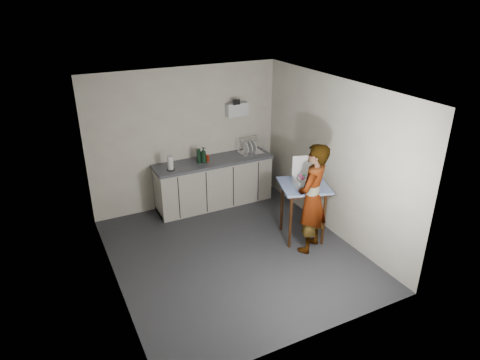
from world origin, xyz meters
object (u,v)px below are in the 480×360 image
side_table (304,192)px  dish_rack (250,150)px  dark_bottle (199,156)px  kitchen_counter (214,184)px  standing_man (312,199)px  paper_towel (170,163)px  bakery_box (304,179)px  soap_bottle (203,155)px  soda_can (208,158)px

side_table → dish_rack: bearing=108.9°
dish_rack → dark_bottle: bearing=-179.4°
side_table → kitchen_counter: bearing=132.8°
dark_bottle → standing_man: bearing=-64.0°
paper_towel → dish_rack: 1.64m
standing_man → dark_bottle: size_ratio=6.80×
standing_man → bakery_box: 0.38m
side_table → bakery_box: bearing=-134.6°
side_table → paper_towel: bearing=153.0°
soap_bottle → soda_can: (0.09, 0.03, -0.08)m
side_table → standing_man: (-0.08, -0.34, 0.04)m
kitchen_counter → paper_towel: (-0.85, -0.10, 0.61)m
soap_bottle → dish_rack: size_ratio=0.67×
soap_bottle → paper_towel: bearing=-173.8°
kitchen_counter → dark_bottle: (-0.28, 0.00, 0.61)m
paper_towel → dish_rack: bearing=3.9°
paper_towel → dark_bottle: bearing=10.0°
side_table → bakery_box: (-0.02, -0.01, 0.22)m
standing_man → side_table: bearing=-136.3°
standing_man → dish_rack: size_ratio=4.06×
standing_man → soap_bottle: bearing=-98.3°
kitchen_counter → bakery_box: bakery_box is taller
soda_can → kitchen_counter: bearing=-0.5°
soap_bottle → bakery_box: bakery_box is taller
soda_can → bakery_box: size_ratio=0.27×
soap_bottle → bakery_box: 2.00m
kitchen_counter → standing_man: (0.74, -2.09, 0.46)m
bakery_box → kitchen_counter: bearing=129.7°
kitchen_counter → side_table: 1.98m
soda_can → paper_towel: bearing=-172.5°
standing_man → paper_towel: 2.56m
side_table → dark_bottle: dark_bottle is taller
soap_bottle → dish_rack: bearing=2.4°
standing_man → dark_bottle: bearing=-96.8°
bakery_box → soap_bottle: bearing=135.3°
kitchen_counter → side_table: bearing=-64.8°
side_table → dark_bottle: size_ratio=3.70×
soda_can → bakery_box: (0.92, -1.76, 0.09)m
standing_man → paper_towel: size_ratio=6.83×
side_table → standing_man: bearing=-85.9°
paper_towel → bakery_box: bearing=-45.1°
kitchen_counter → soap_bottle: bearing=-172.6°
dark_bottle → soap_bottle: bearing=-21.4°
paper_towel → standing_man: bearing=-51.4°
soap_bottle → bakery_box: bearing=-59.8°
standing_man → soap_bottle: size_ratio=6.10×
soda_can → paper_towel: paper_towel is taller
soda_can → paper_towel: (-0.74, -0.10, 0.06)m
dark_bottle → soda_can: bearing=-1.2°
kitchen_counter → soda_can: (-0.11, 0.00, 0.54)m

